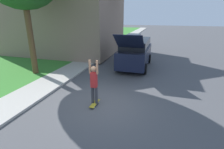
% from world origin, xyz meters
% --- Properties ---
extents(ground_plane, '(120.00, 120.00, 0.00)m').
position_xyz_m(ground_plane, '(0.00, 0.00, 0.00)').
color(ground_plane, '#49494C').
extents(lawn, '(10.00, 80.00, 0.08)m').
position_xyz_m(lawn, '(-8.00, 6.00, 0.04)').
color(lawn, '#387F2D').
rests_on(lawn, ground_plane).
extents(sidewalk, '(1.80, 80.00, 0.10)m').
position_xyz_m(sidewalk, '(-3.60, 6.00, 0.05)').
color(sidewalk, '#ADA89E').
rests_on(sidewalk, ground_plane).
extents(house, '(11.27, 8.48, 8.98)m').
position_xyz_m(house, '(-7.36, 9.60, 4.75)').
color(house, '#89705B').
rests_on(house, lawn).
extents(suv_parked, '(2.06, 5.37, 2.69)m').
position_xyz_m(suv_parked, '(0.52, 6.01, 1.10)').
color(suv_parked, black).
rests_on(suv_parked, ground_plane).
extents(car_down_street, '(1.93, 4.25, 1.36)m').
position_xyz_m(car_down_street, '(-1.36, 15.98, 0.65)').
color(car_down_street, black).
rests_on(car_down_street, ground_plane).
extents(skateboarder, '(0.41, 0.23, 2.01)m').
position_xyz_m(skateboarder, '(-0.17, -0.27, 1.04)').
color(skateboarder, '#38383D').
rests_on(skateboarder, ground_plane).
extents(skateboard, '(0.22, 0.78, 0.10)m').
position_xyz_m(skateboard, '(-0.15, -0.31, 0.08)').
color(skateboard, '#A89323').
rests_on(skateboard, ground_plane).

